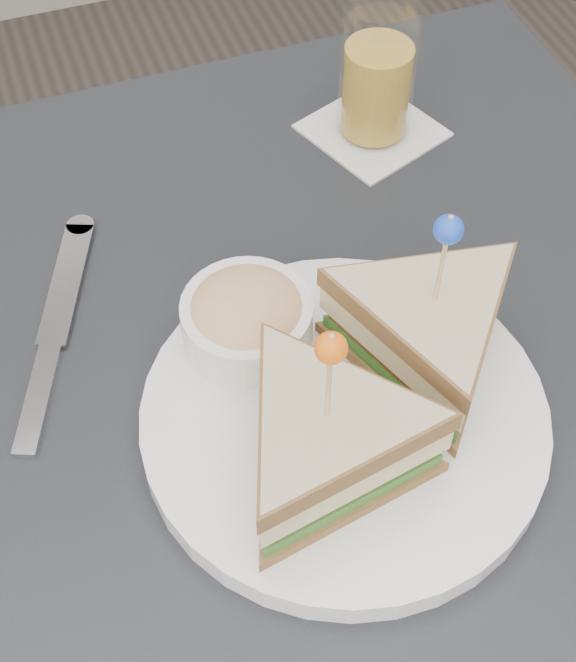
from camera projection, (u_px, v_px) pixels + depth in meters
The scene contains 4 objects.
table at pixel (281, 438), 0.75m from camera, with size 0.80×0.80×0.75m.
plate_meal at pixel (357, 386), 0.64m from camera, with size 0.37×0.37×0.17m.
cutlery_knife at pixel (53, 335), 0.72m from camera, with size 0.11×0.23×0.01m.
drink_set at pixel (377, 77), 0.82m from camera, with size 0.14×0.14×0.14m.
Camera 1 is at (-0.13, -0.37, 1.32)m, focal length 50.00 mm.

